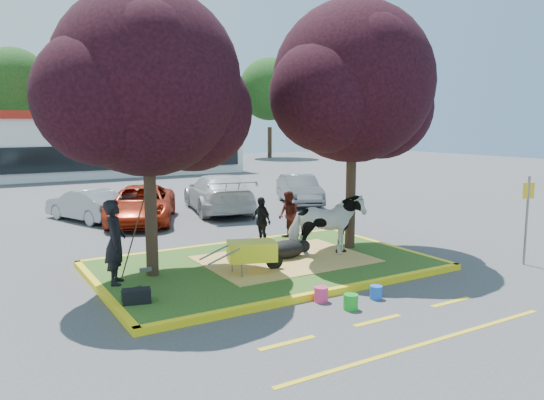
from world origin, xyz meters
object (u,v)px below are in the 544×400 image
handler (115,242)px  bucket_blue (376,292)px  wheelbarrow (252,251)px  bucket_green (351,302)px  cow (326,225)px  bucket_pink (321,294)px  sign_post (527,211)px  calf (286,249)px  car_silver (86,205)px

handler → bucket_blue: (4.51, -3.39, -0.94)m
wheelbarrow → bucket_blue: bearing=-39.9°
handler → wheelbarrow: (2.97, -0.80, -0.41)m
wheelbarrow → bucket_green: 2.94m
cow → bucket_pink: size_ratio=6.24×
bucket_blue → bucket_green: bearing=-164.9°
handler → sign_post: sign_post is taller
calf → wheelbarrow: (-1.41, -0.75, 0.29)m
wheelbarrow → bucket_green: bearing=-57.3°
bucket_pink → car_silver: car_silver is taller
bucket_green → bucket_pink: bucket_pink is taller
calf → handler: 4.44m
cow → wheelbarrow: size_ratio=0.98×
handler → bucket_blue: 5.72m
bucket_pink → bucket_blue: bucket_pink is taller
sign_post → bucket_green: bearing=-158.8°
cow → car_silver: 10.33m
handler → sign_post: bearing=-86.2°
bucket_pink → bucket_blue: 1.18m
bucket_green → bucket_blue: (0.87, 0.23, -0.02)m
bucket_pink → bucket_blue: (1.10, -0.44, -0.02)m
sign_post → wheelbarrow: bearing=177.7°
calf → car_silver: size_ratio=0.30×
wheelbarrow → bucket_blue: wheelbarrow is taller
calf → car_silver: car_silver is taller
cow → bucket_pink: 3.41m
calf → bucket_green: bearing=-112.6°
bucket_green → car_silver: (-2.42, 12.70, 0.45)m
sign_post → bucket_green: sign_post is taller
wheelbarrow → sign_post: 7.20m
cow → sign_post: (4.24, -2.94, 0.44)m
bucket_green → car_silver: size_ratio=0.09×
bucket_green → calf: bearing=78.2°
wheelbarrow → bucket_blue: (1.54, -2.59, -0.53)m
calf → bucket_pink: (-0.97, -2.89, -0.23)m
calf → handler: bearing=168.5°
cow → bucket_blue: cow is taller
wheelbarrow → bucket_blue: 3.06m
handler → car_silver: size_ratio=0.51×
cow → wheelbarrow: bearing=121.1°
calf → bucket_pink: calf is taller
bucket_blue → car_silver: car_silver is taller
sign_post → bucket_green: size_ratio=7.41×
bucket_pink → car_silver: 12.22m
calf → handler: handler is taller
wheelbarrow → bucket_pink: (0.44, -2.14, -0.52)m
sign_post → bucket_pink: size_ratio=7.37×
cow → sign_post: sign_post is taller
handler → bucket_green: handler is taller
handler → bucket_green: 5.22m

